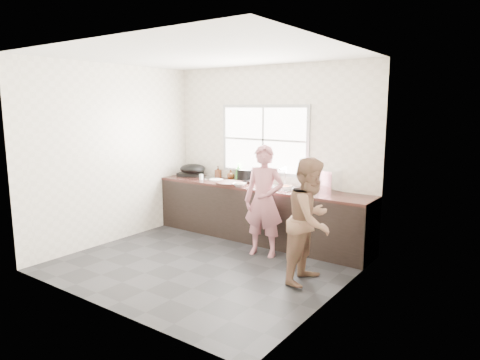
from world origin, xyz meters
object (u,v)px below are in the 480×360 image
Objects in this scene: cutting_board at (229,183)px; dish_rack at (325,180)px; bottle_brown_short at (231,175)px; wok at (193,169)px; bottle_brown_tall at (218,172)px; bowl_mince at (239,185)px; woman at (264,205)px; bottle_green at (238,172)px; bowl_crabs at (285,188)px; bowl_held at (268,187)px; pot_lid_left at (210,177)px; glass_jar at (201,177)px; person_side at (311,221)px; burner at (191,174)px; pot_lid_right at (211,178)px; black_pot at (245,175)px; plate_food at (216,180)px.

dish_rack reaches higher than cutting_board.
wok reaches higher than bottle_brown_short.
bowl_mince is at bearing -29.83° from bottle_brown_tall.
bottle_green is at bearing 130.02° from woman.
bowl_crabs is 0.62× the size of bottle_green.
bottle_brown_tall is 0.46m from wok.
bottle_green is at bearing 154.26° from bowl_held.
bottle_green is 0.57m from pot_lid_left.
woman is at bearing -28.65° from bottle_brown_tall.
glass_jar is 0.37m from wok.
burner is (-2.92, 1.16, 0.14)m from person_side.
wok is at bearing 154.49° from glass_jar.
bowl_crabs is (-0.89, 0.96, 0.14)m from person_side.
pot_lid_left is (0.44, -0.01, -0.02)m from burner.
bottle_green is at bearing 16.88° from pot_lid_right.
person_side is at bearing -24.43° from cutting_board.
black_pot reaches higher than bowl_held.
bowl_crabs reaches higher than pot_lid_right.
burner is at bearing -172.36° from bottle_brown_tall.
woman is at bearing -38.05° from bottle_green.
glass_jar is 0.21× the size of wok.
bowl_crabs is 0.96m from black_pot.
black_pot is at bearing 114.57° from bowl_mince.
plate_food is 0.20m from pot_lid_right.
bowl_held is 0.51× the size of burner.
cutting_board is 0.42m from black_pot.
bottle_brown_tall is 0.42× the size of wok.
burner reaches higher than bowl_mince.
dish_rack reaches higher than bottle_brown_short.
burner is (-0.45, 0.26, -0.02)m from glass_jar.
pot_lid_left is (-0.55, -0.08, -0.13)m from bottle_green.
plate_food is 0.27m from bottle_brown_short.
glass_jar is (-2.47, 0.90, 0.16)m from person_side.
black_pot is at bearing 0.00° from bottle_brown_tall.
black_pot is 1.04× the size of pot_lid_left.
pot_lid_left is at bearing -171.17° from bottle_green.
dish_rack is at bearing 7.12° from plate_food.
bottle_brown_short is 0.36× the size of dish_rack.
glass_jar is (-1.58, -0.05, 0.02)m from bowl_crabs.
wok is at bearing -162.76° from pot_lid_left.
bowl_crabs is at bearing 72.55° from woman.
wok is (-1.68, 0.22, 0.11)m from bowl_held.
bowl_held is at bearing 4.68° from bowl_mince.
person_side is 2.20m from black_pot.
bottle_green is at bearing 127.28° from bowl_mince.
dish_rack is at bearing 4.04° from pot_lid_right.
woman is 3.52× the size of dish_rack.
bottle_green is at bearing 106.30° from cutting_board.
dish_rack reaches higher than pot_lid_right.
bowl_crabs is 0.74× the size of plate_food.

